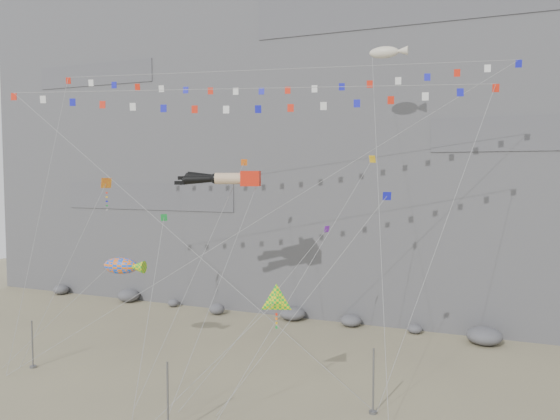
# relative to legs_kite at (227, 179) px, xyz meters

# --- Properties ---
(ground) EXTENTS (120.00, 120.00, 0.00)m
(ground) POSITION_rel_legs_kite_xyz_m (1.66, -6.57, -14.18)
(ground) COLOR gray
(ground) RESTS_ON ground
(cliff) EXTENTS (80.00, 28.00, 50.00)m
(cliff) POSITION_rel_legs_kite_xyz_m (1.66, 25.43, 10.82)
(cliff) COLOR slate
(cliff) RESTS_ON ground
(talus_boulders) EXTENTS (60.00, 3.00, 1.20)m
(talus_boulders) POSITION_rel_legs_kite_xyz_m (1.66, 10.43, -13.58)
(talus_boulders) COLOR #5D5D62
(talus_boulders) RESTS_ON ground
(anchor_pole_left) EXTENTS (0.12, 0.12, 3.60)m
(anchor_pole_left) POSITION_rel_legs_kite_xyz_m (-11.53, -9.56, -12.37)
(anchor_pole_left) COLOR slate
(anchor_pole_left) RESTS_ON ground
(anchor_pole_center) EXTENTS (0.12, 0.12, 4.30)m
(anchor_pole_center) POSITION_rel_legs_kite_xyz_m (4.11, -14.89, -12.03)
(anchor_pole_center) COLOR slate
(anchor_pole_center) RESTS_ON ground
(anchor_pole_right) EXTENTS (0.12, 0.12, 4.04)m
(anchor_pole_right) POSITION_rel_legs_kite_xyz_m (13.88, -7.52, -12.16)
(anchor_pole_right) COLOR slate
(anchor_pole_right) RESTS_ON ground
(legs_kite) EXTENTS (7.94, 16.96, 21.17)m
(legs_kite) POSITION_rel_legs_kite_xyz_m (0.00, 0.00, 0.00)
(legs_kite) COLOR red
(legs_kite) RESTS_ON ground
(flag_banner_upper) EXTENTS (35.64, 15.94, 30.35)m
(flag_banner_upper) POSITION_rel_legs_kite_xyz_m (3.82, 0.78, 8.62)
(flag_banner_upper) COLOR red
(flag_banner_upper) RESTS_ON ground
(flag_banner_lower) EXTENTS (33.71, 9.52, 23.55)m
(flag_banner_lower) POSITION_rel_legs_kite_xyz_m (3.39, -4.07, 6.46)
(flag_banner_lower) COLOR red
(flag_banner_lower) RESTS_ON ground
(harlequin_kite) EXTENTS (3.93, 7.53, 15.53)m
(harlequin_kite) POSITION_rel_legs_kite_xyz_m (-9.34, -3.61, -0.42)
(harlequin_kite) COLOR red
(harlequin_kite) RESTS_ON ground
(fish_windsock) EXTENTS (8.90, 6.45, 11.36)m
(fish_windsock) POSITION_rel_legs_kite_xyz_m (-6.72, -5.20, -6.81)
(fish_windsock) COLOR orange
(fish_windsock) RESTS_ON ground
(delta_kite) EXTENTS (6.58, 7.36, 10.84)m
(delta_kite) POSITION_rel_legs_kite_xyz_m (7.87, -8.51, -7.60)
(delta_kite) COLOR yellow
(delta_kite) RESTS_ON ground
(blimp_windsock) EXTENTS (5.60, 15.76, 28.93)m
(blimp_windsock) POSITION_rel_legs_kite_xyz_m (11.53, 5.62, 10.22)
(blimp_windsock) COLOR beige
(blimp_windsock) RESTS_ON ground
(small_kite_a) EXTENTS (1.23, 16.54, 22.17)m
(small_kite_a) POSITION_rel_legs_kite_xyz_m (-0.07, 2.93, 1.10)
(small_kite_a) COLOR orange
(small_kite_a) RESTS_ON ground
(small_kite_b) EXTENTS (6.17, 12.84, 16.92)m
(small_kite_b) POSITION_rel_legs_kite_xyz_m (8.32, -0.02, -4.03)
(small_kite_b) COLOR purple
(small_kite_b) RESTS_ON ground
(small_kite_c) EXTENTS (3.51, 8.39, 14.04)m
(small_kite_c) POSITION_rel_legs_kite_xyz_m (-1.89, -6.34, -2.98)
(small_kite_c) COLOR #169432
(small_kite_c) RESTS_ON ground
(small_kite_d) EXTENTS (6.77, 13.85, 21.30)m
(small_kite_d) POSITION_rel_legs_kite_xyz_m (11.80, -0.06, 1.19)
(small_kite_d) COLOR gold
(small_kite_d) RESTS_ON ground
(small_kite_e) EXTENTS (9.48, 6.94, 17.04)m
(small_kite_e) POSITION_rel_legs_kite_xyz_m (13.96, -5.38, -1.22)
(small_kite_e) COLOR #1517B9
(small_kite_e) RESTS_ON ground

